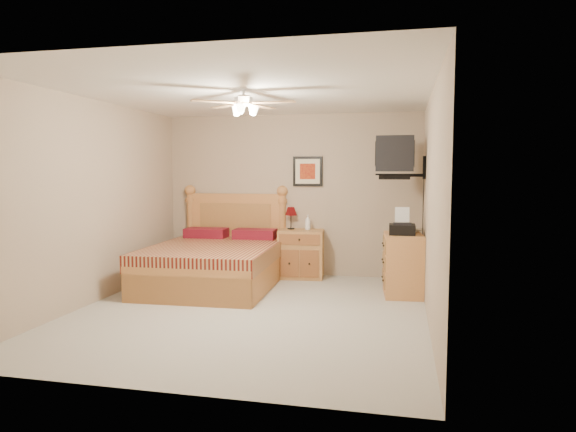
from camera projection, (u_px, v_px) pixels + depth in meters
The scene contains 17 objects.
floor at pixel (250, 311), 5.96m from camera, with size 4.50×4.50×0.00m, color #ACA89B.
ceiling at pixel (249, 93), 5.74m from camera, with size 4.00×4.50×0.04m, color white.
wall_back at pixel (291, 195), 8.04m from camera, with size 4.00×0.04×2.50m, color tan.
wall_front at pixel (158, 224), 3.66m from camera, with size 4.00×0.04×2.50m, color tan.
wall_left at pixel (93, 202), 6.28m from camera, with size 0.04×4.50×2.50m, color tan.
wall_right at pixel (431, 207), 5.42m from camera, with size 0.04×4.50×2.50m, color tan.
bed at pixel (214, 237), 7.18m from camera, with size 1.65×2.17×1.40m, color #C68141, non-canonical shape.
nightstand at pixel (301, 254), 7.83m from camera, with size 0.67×0.51×0.73m, color #A57640.
table_lamp at pixel (291, 218), 7.91m from camera, with size 0.19×0.19×0.34m, color #5D090B, non-canonical shape.
lotion_bottle at pixel (308, 222), 7.82m from camera, with size 0.09×0.09×0.23m, color white.
framed_picture at pixel (308, 171), 7.93m from camera, with size 0.46×0.04×0.46m, color black.
dresser at pixel (403, 265), 6.71m from camera, with size 0.48×0.69×0.81m, color #C78443.
fax_machine at pixel (402, 221), 6.59m from camera, with size 0.33×0.35×0.35m, color black, non-canonical shape.
magazine_lower at pixel (405, 231), 6.93m from camera, with size 0.18×0.24×0.02m, color #B4AA94.
magazine_upper at pixel (407, 229), 6.94m from camera, with size 0.20×0.27×0.02m, color tan.
wall_tv at pixel (407, 157), 6.73m from camera, with size 0.56×0.46×0.58m, color black, non-canonical shape.
ceiling_fan at pixel (243, 103), 5.56m from camera, with size 1.14×1.14×0.28m, color white, non-canonical shape.
Camera 1 is at (1.69, -5.61, 1.62)m, focal length 32.00 mm.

